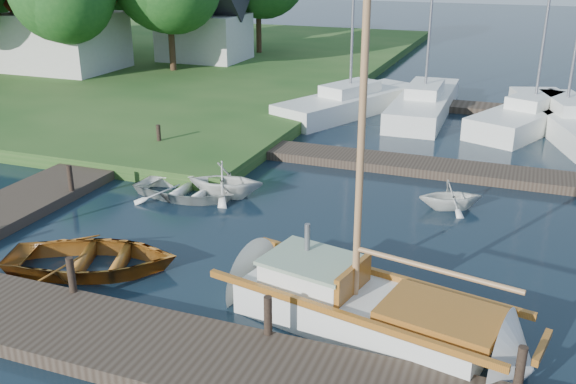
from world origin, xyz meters
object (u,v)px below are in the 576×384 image
(mooring_post_1, at_px, (71,275))
(sailboat, at_px, (371,313))
(mooring_post_3, at_px, (520,368))
(marina_boat_0, at_px, (350,101))
(house_c, at_px, (204,26))
(tender_d, at_px, (451,193))
(tender_b, at_px, (226,178))
(mooring_post_4, at_px, (70,178))
(mooring_post_2, at_px, (268,315))
(marina_boat_3, at_px, (565,117))
(tender_a, at_px, (186,187))
(mooring_post_5, at_px, (159,135))
(house_a, at_px, (61,26))
(marina_boat_2, at_px, (533,113))
(marina_boat_1, at_px, (424,101))
(dinghy, at_px, (92,254))

(mooring_post_1, bearing_deg, sailboat, 12.24)
(mooring_post_3, distance_m, marina_boat_0, 20.22)
(house_c, bearing_deg, tender_d, -46.32)
(tender_b, bearing_deg, sailboat, -143.49)
(mooring_post_4, relative_size, tender_b, 0.35)
(mooring_post_1, distance_m, mooring_post_3, 9.00)
(tender_b, relative_size, marina_boat_0, 0.22)
(sailboat, xyz_separation_m, marina_boat_0, (-5.26, 17.19, 0.22))
(mooring_post_2, relative_size, marina_boat_3, 0.07)
(marina_boat_3, bearing_deg, mooring_post_2, 145.85)
(tender_a, distance_m, marina_boat_3, 16.59)
(mooring_post_4, relative_size, mooring_post_5, 1.00)
(house_a, bearing_deg, marina_boat_0, -7.86)
(mooring_post_5, bearing_deg, marina_boat_3, 32.16)
(mooring_post_5, distance_m, tender_d, 10.93)
(house_a, relative_size, house_c, 1.19)
(marina_boat_2, relative_size, house_a, 1.69)
(house_c, bearing_deg, mooring_post_5, -67.62)
(marina_boat_0, bearing_deg, tender_b, -159.65)
(mooring_post_2, xyz_separation_m, marina_boat_1, (-0.39, 19.66, -0.13))
(tender_b, bearing_deg, mooring_post_5, 43.65)
(mooring_post_4, bearing_deg, dinghy, -46.32)
(mooring_post_4, distance_m, house_c, 23.16)
(dinghy, height_order, tender_b, tender_b)
(sailboat, bearing_deg, tender_a, 155.96)
(sailboat, height_order, marina_boat_1, marina_boat_1)
(sailboat, relative_size, tender_a, 2.99)
(house_c, bearing_deg, marina_boat_2, -21.85)
(mooring_post_5, relative_size, marina_boat_2, 0.08)
(marina_boat_3, bearing_deg, tender_b, 122.86)
(mooring_post_5, distance_m, marina_boat_3, 16.64)
(tender_d, distance_m, house_c, 25.87)
(tender_a, bearing_deg, marina_boat_3, -39.22)
(sailboat, xyz_separation_m, marina_boat_1, (-2.05, 18.33, 0.23))
(dinghy, distance_m, marina_boat_0, 17.17)
(mooring_post_1, xyz_separation_m, tender_a, (-0.88, 6.40, -0.36))
(dinghy, relative_size, tender_a, 1.22)
(mooring_post_1, distance_m, sailboat, 6.31)
(dinghy, xyz_separation_m, marina_boat_1, (4.70, 18.23, 0.15))
(sailboat, relative_size, marina_boat_1, 0.87)
(dinghy, relative_size, marina_boat_3, 0.34)
(sailboat, distance_m, tender_a, 8.67)
(marina_boat_0, bearing_deg, sailboat, -139.39)
(mooring_post_2, bearing_deg, marina_boat_1, 91.13)
(mooring_post_5, bearing_deg, tender_d, -8.66)
(mooring_post_2, relative_size, mooring_post_4, 1.00)
(tender_d, xyz_separation_m, house_a, (-23.81, 12.65, 2.48))
(tender_d, height_order, marina_boat_0, marina_boat_0)
(dinghy, relative_size, marina_boat_0, 0.38)
(tender_a, xyz_separation_m, tender_d, (7.68, 1.95, 0.15))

